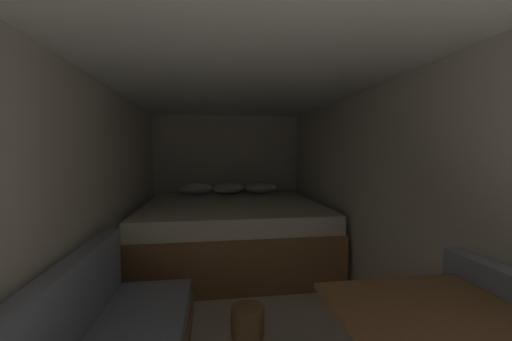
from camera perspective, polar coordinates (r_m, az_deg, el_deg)
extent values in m
plane|color=beige|center=(2.73, -2.19, -27.07)|extent=(6.95, 6.95, 0.00)
cube|color=beige|center=(4.86, -5.39, -1.24)|extent=(2.39, 0.05, 1.96)
cube|color=beige|center=(2.54, -29.71, -6.12)|extent=(0.05, 4.95, 1.96)
cube|color=beige|center=(2.76, 22.83, -5.19)|extent=(0.05, 4.95, 1.96)
cube|color=white|center=(2.42, -2.31, 17.91)|extent=(2.39, 4.95, 0.05)
cube|color=olive|center=(3.93, -4.50, -12.86)|extent=(2.17, 1.99, 0.55)
cube|color=beige|center=(3.84, -4.52, -7.48)|extent=(2.13, 1.95, 0.20)
ellipsoid|color=white|center=(4.58, -11.31, -3.43)|extent=(0.48, 0.33, 0.17)
ellipsoid|color=white|center=(4.64, 0.87, -3.29)|extent=(0.48, 0.33, 0.17)
ellipsoid|color=white|center=(4.58, -5.19, -3.38)|extent=(0.48, 0.33, 0.17)
cube|color=brown|center=(1.49, 31.29, -22.94)|extent=(0.76, 0.71, 0.02)
cylinder|color=olive|center=(2.54, -1.54, -26.64)|extent=(0.25, 0.25, 0.22)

